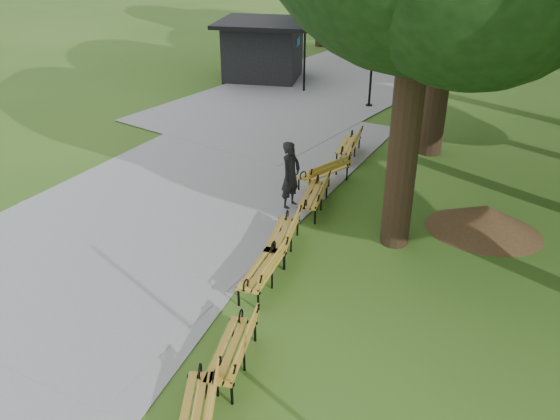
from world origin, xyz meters
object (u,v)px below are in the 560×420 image
at_px(person, 291,175).
at_px(bench_2, 262,269).
at_px(bench_0, 197,414).
at_px(bench_1, 232,349).
at_px(kiosk, 263,50).
at_px(bench_6, 349,145).
at_px(bench_3, 282,235).
at_px(lamp_post, 373,52).
at_px(bench_4, 313,195).
at_px(dirt_mound, 485,218).
at_px(bench_5, 324,172).

distance_m(person, bench_2, 3.98).
height_order(bench_0, bench_1, same).
relative_size(kiosk, bench_6, 2.38).
relative_size(kiosk, bench_3, 2.38).
relative_size(lamp_post, bench_4, 1.69).
bearing_deg(person, bench_2, -155.88).
height_order(dirt_mound, bench_3, bench_3).
bearing_deg(bench_4, dirt_mound, 88.86).
xyz_separation_m(bench_1, bench_6, (-1.61, 10.53, 0.00)).
height_order(lamp_post, bench_2, lamp_post).
bearing_deg(bench_1, bench_0, -4.86).
height_order(lamp_post, bench_1, lamp_post).
bearing_deg(bench_6, bench_3, -2.97).
distance_m(bench_0, bench_5, 9.74).
distance_m(bench_0, bench_1, 1.55).
bearing_deg(bench_3, dirt_mound, 112.97).
bearing_deg(bench_5, bench_1, 32.03).
relative_size(bench_3, bench_6, 1.00).
relative_size(bench_0, bench_5, 1.00).
relative_size(lamp_post, dirt_mound, 1.30).
xyz_separation_m(bench_4, bench_5, (-0.35, 1.61, 0.00)).
height_order(bench_4, bench_5, same).
distance_m(person, bench_5, 1.84).
height_order(dirt_mound, bench_0, bench_0).
bearing_deg(bench_3, bench_5, 174.16).
xyz_separation_m(dirt_mound, bench_0, (-3.02, -8.76, 0.07)).
bearing_deg(bench_0, bench_5, 165.06).
bearing_deg(dirt_mound, bench_3, -143.56).
height_order(bench_0, bench_5, same).
height_order(bench_0, bench_3, same).
relative_size(kiosk, lamp_post, 1.41).
relative_size(person, lamp_post, 0.60).
relative_size(kiosk, bench_0, 2.38).
xyz_separation_m(kiosk, bench_3, (7.98, -14.44, -0.98)).
height_order(person, bench_4, person).
bearing_deg(bench_3, bench_0, -1.07).
relative_size(person, bench_2, 1.01).
xyz_separation_m(bench_2, bench_3, (-0.27, 1.56, 0.00)).
xyz_separation_m(kiosk, bench_2, (8.26, -16.00, -0.98)).
xyz_separation_m(bench_3, bench_4, (-0.18, 2.36, 0.00)).
bearing_deg(dirt_mound, bench_6, 146.00).
height_order(lamp_post, dirt_mound, lamp_post).
relative_size(bench_2, bench_6, 1.00).
xyz_separation_m(lamp_post, bench_2, (2.07, -13.79, -1.87)).
bearing_deg(bench_4, bench_2, -4.55).
height_order(person, dirt_mound, person).
bearing_deg(bench_4, bench_3, -6.81).
distance_m(lamp_post, bench_1, 16.66).
xyz_separation_m(bench_0, bench_6, (-1.87, 12.05, 0.00)).
bearing_deg(kiosk, person, -74.05).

